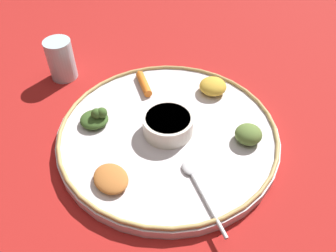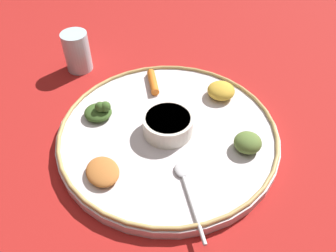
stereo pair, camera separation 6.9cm
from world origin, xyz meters
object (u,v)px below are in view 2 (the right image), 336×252
carrot_near_spoon (153,80)px  spoon (187,187)px  center_bowl (168,124)px  greens_pile (99,111)px  drinking_glass (78,54)px

carrot_near_spoon → spoon: bearing=-36.7°
center_bowl → spoon: 0.14m
greens_pile → drinking_glass: (-0.19, 0.10, 0.01)m
spoon → carrot_near_spoon: size_ratio=1.72×
greens_pile → carrot_near_spoon: 0.16m
carrot_near_spoon → greens_pile: bearing=-93.9°
drinking_glass → carrot_near_spoon: bearing=14.7°
spoon → carrot_near_spoon: carrot_near_spoon is taller
drinking_glass → center_bowl: bearing=-7.3°
carrot_near_spoon → drinking_glass: bearing=-165.3°
center_bowl → spoon: (0.12, -0.09, -0.02)m
center_bowl → drinking_glass: 0.34m
center_bowl → carrot_near_spoon: bearing=143.2°
center_bowl → spoon: center_bowl is taller
center_bowl → drinking_glass: size_ratio=1.02×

